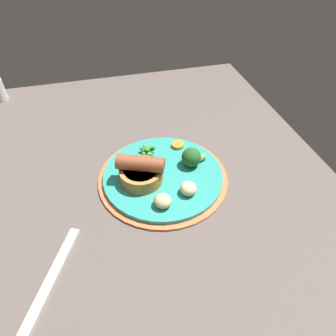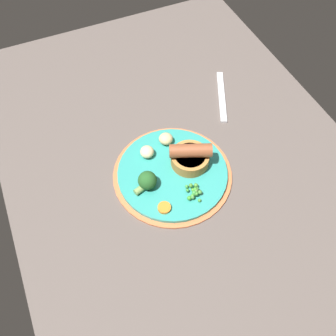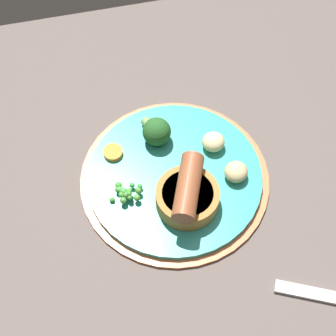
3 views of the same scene
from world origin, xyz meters
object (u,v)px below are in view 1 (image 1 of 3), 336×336
object	(u,v)px
pea_pile	(147,150)
potato_chunk_0	(188,188)
dinner_plate	(163,176)
potato_chunk_2	(163,201)
broccoli_floret_near	(192,157)
carrot_slice_0	(178,145)
fork	(52,277)
sausage_pudding	(141,171)

from	to	relation	value
pea_pile	potato_chunk_0	size ratio (longest dim) A/B	1.48
dinner_plate	potato_chunk_2	distance (cm)	8.75
potato_chunk_2	broccoli_floret_near	bearing A→B (deg)	-42.31
pea_pile	potato_chunk_2	distance (cm)	15.50
carrot_slice_0	fork	xyz separation A→B (cm)	(-24.96, 27.43, -1.47)
sausage_pudding	broccoli_floret_near	xyz separation A→B (cm)	(1.88, -11.17, -0.34)
potato_chunk_2	potato_chunk_0	bearing A→B (deg)	-72.09
dinner_plate	potato_chunk_0	xyz separation A→B (cm)	(-6.48, -3.44, 2.09)
pea_pile	sausage_pudding	bearing A→B (deg)	160.39
dinner_plate	pea_pile	xyz separation A→B (cm)	(7.24, 1.78, 1.85)
dinner_plate	broccoli_floret_near	xyz separation A→B (cm)	(1.21, -6.58, 2.81)
dinner_plate	pea_pile	bearing A→B (deg)	13.80
fork	potato_chunk_0	bearing A→B (deg)	-42.34
potato_chunk_0	dinner_plate	bearing A→B (deg)	27.99
sausage_pudding	carrot_slice_0	distance (cm)	13.31
pea_pile	dinner_plate	bearing A→B (deg)	-166.20
potato_chunk_0	sausage_pudding	bearing A→B (deg)	54.14
potato_chunk_2	fork	world-z (taller)	potato_chunk_2
potato_chunk_0	fork	size ratio (longest dim) A/B	0.18
sausage_pudding	fork	bearing A→B (deg)	65.61
potato_chunk_0	carrot_slice_0	size ratio (longest dim) A/B	1.17
dinner_plate	potato_chunk_0	size ratio (longest dim) A/B	8.23
sausage_pudding	potato_chunk_2	size ratio (longest dim) A/B	2.94
potato_chunk_0	fork	distance (cm)	27.67
pea_pile	carrot_slice_0	xyz separation A→B (cm)	(0.61, -7.21, -0.64)
potato_chunk_0	potato_chunk_2	distance (cm)	5.76
broccoli_floret_near	fork	size ratio (longest dim) A/B	0.31
fork	sausage_pudding	bearing A→B (deg)	-21.64
broccoli_floret_near	potato_chunk_2	distance (cm)	12.82
dinner_plate	carrot_slice_0	size ratio (longest dim) A/B	9.65
sausage_pudding	carrot_slice_0	size ratio (longest dim) A/B	3.50
pea_pile	potato_chunk_0	xyz separation A→B (cm)	(-13.72, -5.22, 0.24)
potato_chunk_2	carrot_slice_0	world-z (taller)	potato_chunk_2
pea_pile	fork	size ratio (longest dim) A/B	0.27
sausage_pudding	broccoli_floret_near	size ratio (longest dim) A/B	1.75
fork	potato_chunk_2	bearing A→B (deg)	-41.08
fork	dinner_plate	bearing A→B (deg)	-27.14
pea_pile	carrot_slice_0	distance (cm)	7.27
sausage_pudding	carrot_slice_0	bearing A→B (deg)	-117.43
potato_chunk_2	carrot_slice_0	size ratio (longest dim) A/B	1.19
dinner_plate	fork	xyz separation A→B (cm)	(-17.11, 21.99, -0.27)
carrot_slice_0	sausage_pudding	bearing A→B (deg)	130.34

